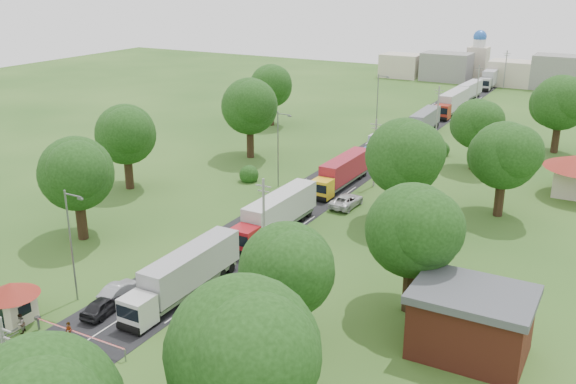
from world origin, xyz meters
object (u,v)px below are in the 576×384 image
Objects in this scene: truck_0 at (185,274)px; pedestrian_near at (69,333)px; boom_barrier at (67,330)px; info_sign at (407,140)px; guard_booth at (12,297)px; car_lane_front at (103,306)px; car_lane_mid at (120,291)px.

truck_0 is 10.82m from pedestrian_near.
boom_barrier is 5.55× the size of pedestrian_near.
boom_barrier is 2.25× the size of info_sign.
info_sign is (12.40, 60.00, 0.84)m from guard_booth.
car_lane_front is 2.79m from car_lane_mid.
info_sign reaches higher than boom_barrier.
car_lane_mid is at bearing 56.14° from guard_booth.
truck_0 reaches higher than car_lane_front.
truck_0 is 7.19m from car_lane_front.
car_lane_mid reaches higher than boom_barrier.
boom_barrier is 60.39m from info_sign.
info_sign reaches higher than guard_booth.
boom_barrier is at bearing -109.31° from truck_0.
car_lane_front is (-3.97, -5.84, -1.34)m from truck_0.
car_lane_mid is (-0.73, 2.69, -0.03)m from car_lane_front.
boom_barrier is 4.33m from car_lane_front.
pedestrian_near is (0.38, -0.11, -0.06)m from boom_barrier.
car_lane_front is (5.42, 4.31, -1.42)m from guard_booth.
guard_booth is 1.07× the size of info_sign.
pedestrian_near is (1.52, -7.11, 0.12)m from car_lane_mid.
info_sign is at bearing -101.92° from car_lane_mid.
guard_booth is at bearing -132.79° from truck_0.
truck_0 is at bearing 47.21° from guard_booth.
info_sign is 2.47× the size of pedestrian_near.
info_sign is at bearing -102.16° from car_lane_front.
info_sign is at bearing 78.97° from pedestrian_near.
truck_0 reaches higher than boom_barrier.
car_lane_mid is at bearing 96.91° from pedestrian_near.
boom_barrier is at bearing 90.51° from car_lane_front.
guard_booth is 0.31× the size of truck_0.
boom_barrier is 5.98m from guard_booth.
info_sign is 0.95× the size of car_lane_mid.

